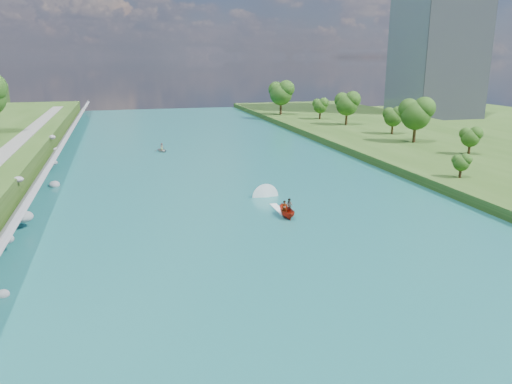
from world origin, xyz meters
name	(u,v)px	position (x,y,z in m)	size (l,w,h in m)	color
ground	(274,241)	(0.00, 0.00, 0.00)	(260.00, 260.00, 0.00)	#2D5119
river_water	(232,192)	(0.00, 20.00, 0.05)	(55.00, 240.00, 0.10)	#1B6663
riprap_bank	(31,193)	(-25.84, 19.52, 1.79)	(4.52, 236.00, 4.29)	slate
office_tower	(440,18)	(82.50, 95.00, 30.00)	(22.00, 22.00, 60.00)	gray
trees_east	(388,118)	(38.81, 46.19, 6.22)	(17.87, 141.28, 11.82)	#184913
motorboat	(282,207)	(3.77, 9.14, 0.69)	(3.60, 18.60, 2.10)	#AC210D
raft	(162,150)	(-6.75, 53.61, 0.48)	(2.89, 3.63, 1.64)	gray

